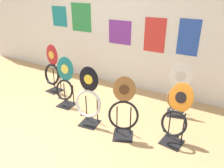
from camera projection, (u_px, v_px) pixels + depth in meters
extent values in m
plane|color=tan|center=(34.00, 134.00, 3.20)|extent=(14.00, 14.00, 0.00)
cube|color=silver|center=(112.00, 22.00, 4.43)|extent=(8.00, 0.06, 2.60)
cube|color=red|center=(155.00, 35.00, 4.03)|extent=(0.41, 0.01, 0.63)
cube|color=teal|center=(59.00, 16.00, 5.02)|extent=(0.42, 0.01, 0.45)
cube|color=purple|center=(120.00, 32.00, 4.38)|extent=(0.50, 0.01, 0.47)
cube|color=#284CAD|center=(188.00, 38.00, 3.74)|extent=(0.36, 0.01, 0.62)
cube|color=#2D8E47|center=(81.00, 18.00, 4.73)|extent=(0.51, 0.01, 0.59)
cube|color=black|center=(172.00, 142.00, 3.02)|extent=(0.31, 0.31, 0.01)
cylinder|color=black|center=(170.00, 123.00, 3.05)|extent=(0.02, 0.02, 0.45)
cylinder|color=black|center=(183.00, 128.00, 2.94)|extent=(0.02, 0.02, 0.45)
cylinder|color=black|center=(171.00, 134.00, 2.89)|extent=(0.22, 0.05, 0.02)
torus|color=black|center=(174.00, 123.00, 2.87)|extent=(0.37, 0.24, 0.32)
ellipsoid|color=orange|center=(181.00, 97.00, 2.84)|extent=(0.34, 0.19, 0.38)
ellipsoid|color=black|center=(181.00, 97.00, 2.83)|extent=(0.15, 0.07, 0.14)
sphere|color=silver|center=(171.00, 110.00, 2.92)|extent=(0.02, 0.02, 0.02)
sphere|color=silver|center=(184.00, 114.00, 2.82)|extent=(0.02, 0.02, 0.02)
cube|color=black|center=(90.00, 123.00, 3.44)|extent=(0.31, 0.31, 0.01)
cylinder|color=black|center=(86.00, 108.00, 3.46)|extent=(0.02, 0.02, 0.42)
cylinder|color=black|center=(97.00, 110.00, 3.39)|extent=(0.02, 0.02, 0.42)
cylinder|color=black|center=(87.00, 116.00, 3.30)|extent=(0.22, 0.05, 0.02)
torus|color=silver|center=(88.00, 104.00, 3.27)|extent=(0.44, 0.20, 0.43)
ellipsoid|color=black|center=(89.00, 79.00, 3.16)|extent=(0.31, 0.08, 0.38)
ellipsoid|color=yellow|center=(88.00, 80.00, 3.15)|extent=(0.14, 0.03, 0.14)
sphere|color=silver|center=(84.00, 90.00, 3.26)|extent=(0.02, 0.02, 0.02)
sphere|color=silver|center=(94.00, 92.00, 3.20)|extent=(0.02, 0.02, 0.02)
cube|color=black|center=(123.00, 136.00, 3.15)|extent=(0.37, 0.37, 0.01)
cylinder|color=black|center=(117.00, 119.00, 3.15)|extent=(0.02, 0.02, 0.42)
cylinder|color=black|center=(131.00, 120.00, 3.13)|extent=(0.02, 0.02, 0.42)
cylinder|color=black|center=(123.00, 129.00, 3.01)|extent=(0.21, 0.11, 0.02)
torus|color=black|center=(123.00, 115.00, 2.98)|extent=(0.43, 0.28, 0.42)
ellipsoid|color=#936033|center=(124.00, 89.00, 2.87)|extent=(0.29, 0.16, 0.37)
ellipsoid|color=#4C2D19|center=(124.00, 90.00, 2.85)|extent=(0.13, 0.06, 0.14)
sphere|color=silver|center=(118.00, 101.00, 2.95)|extent=(0.02, 0.02, 0.02)
sphere|color=silver|center=(130.00, 102.00, 2.93)|extent=(0.02, 0.02, 0.02)
cube|color=black|center=(67.00, 105.00, 3.96)|extent=(0.30, 0.30, 0.01)
cylinder|color=black|center=(65.00, 92.00, 4.00)|extent=(0.02, 0.02, 0.37)
cylinder|color=black|center=(73.00, 95.00, 3.92)|extent=(0.02, 0.02, 0.37)
cylinder|color=black|center=(63.00, 99.00, 3.84)|extent=(0.22, 0.03, 0.02)
torus|color=black|center=(64.00, 90.00, 3.82)|extent=(0.37, 0.16, 0.36)
ellipsoid|color=#197075|center=(65.00, 69.00, 3.73)|extent=(0.35, 0.09, 0.42)
ellipsoid|color=#EADB4C|center=(65.00, 69.00, 3.72)|extent=(0.16, 0.03, 0.16)
sphere|color=silver|center=(61.00, 80.00, 3.83)|extent=(0.02, 0.02, 0.02)
sphere|color=silver|center=(70.00, 82.00, 3.75)|extent=(0.02, 0.02, 0.02)
cube|color=black|center=(55.00, 90.00, 4.51)|extent=(0.31, 0.31, 0.01)
cylinder|color=black|center=(54.00, 78.00, 4.54)|extent=(0.02, 0.02, 0.43)
cylinder|color=black|center=(60.00, 80.00, 4.43)|extent=(0.02, 0.02, 0.43)
cylinder|color=black|center=(51.00, 84.00, 4.38)|extent=(0.22, 0.04, 0.02)
torus|color=black|center=(52.00, 74.00, 4.34)|extent=(0.44, 0.19, 0.43)
ellipsoid|color=#AD1E23|center=(52.00, 55.00, 4.22)|extent=(0.34, 0.09, 0.41)
ellipsoid|color=yellow|center=(51.00, 55.00, 4.21)|extent=(0.15, 0.03, 0.16)
sphere|color=silver|center=(50.00, 64.00, 4.35)|extent=(0.02, 0.02, 0.02)
sphere|color=silver|center=(56.00, 66.00, 4.25)|extent=(0.02, 0.02, 0.02)
cube|color=black|center=(175.00, 114.00, 3.69)|extent=(0.34, 0.34, 0.01)
cylinder|color=black|center=(171.00, 101.00, 3.73)|extent=(0.02, 0.02, 0.34)
cylinder|color=black|center=(183.00, 103.00, 3.67)|extent=(0.02, 0.02, 0.34)
cylinder|color=black|center=(176.00, 109.00, 3.57)|extent=(0.22, 0.07, 0.02)
torus|color=#9E7042|center=(178.00, 99.00, 3.55)|extent=(0.38, 0.21, 0.36)
ellipsoid|color=white|center=(181.00, 76.00, 3.45)|extent=(0.36, 0.13, 0.43)
ellipsoid|color=silver|center=(181.00, 77.00, 3.44)|extent=(0.16, 0.05, 0.16)
sphere|color=silver|center=(173.00, 88.00, 3.55)|extent=(0.02, 0.02, 0.02)
sphere|color=silver|center=(185.00, 90.00, 3.50)|extent=(0.02, 0.02, 0.02)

